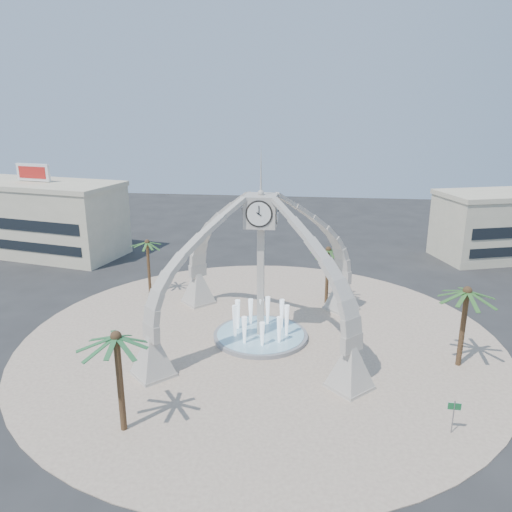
# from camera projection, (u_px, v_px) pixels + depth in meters

# --- Properties ---
(ground) EXTENTS (140.00, 140.00, 0.00)m
(ground) POSITION_uv_depth(u_px,v_px,m) (261.00, 338.00, 42.46)
(ground) COLOR #282828
(ground) RESTS_ON ground
(plaza) EXTENTS (40.00, 40.00, 0.06)m
(plaza) POSITION_uv_depth(u_px,v_px,m) (261.00, 338.00, 42.45)
(plaza) COLOR beige
(plaza) RESTS_ON ground
(clock_tower) EXTENTS (17.94, 17.94, 16.30)m
(clock_tower) POSITION_uv_depth(u_px,v_px,m) (261.00, 266.00, 40.59)
(clock_tower) COLOR #BAB3A5
(clock_tower) RESTS_ON ground
(fountain) EXTENTS (8.00, 8.00, 3.62)m
(fountain) POSITION_uv_depth(u_px,v_px,m) (261.00, 335.00, 42.38)
(fountain) COLOR gray
(fountain) RESTS_ON ground
(building_nw) EXTENTS (23.75, 13.73, 11.90)m
(building_nw) POSITION_uv_depth(u_px,v_px,m) (39.00, 218.00, 65.75)
(building_nw) COLOR beige
(building_nw) RESTS_ON ground
(palm_east) EXTENTS (4.34, 4.34, 6.85)m
(palm_east) POSITION_uv_depth(u_px,v_px,m) (467.00, 292.00, 36.29)
(palm_east) COLOR brown
(palm_east) RESTS_ON ground
(palm_west) EXTENTS (3.98, 3.98, 6.29)m
(palm_west) POSITION_uv_depth(u_px,v_px,m) (147.00, 243.00, 50.78)
(palm_west) COLOR brown
(palm_west) RESTS_ON ground
(palm_north) EXTENTS (4.26, 4.26, 6.28)m
(palm_north) POSITION_uv_depth(u_px,v_px,m) (328.00, 250.00, 48.37)
(palm_north) COLOR brown
(palm_north) RESTS_ON ground
(palm_south) EXTENTS (4.19, 4.19, 7.04)m
(palm_south) POSITION_uv_depth(u_px,v_px,m) (116.00, 338.00, 28.66)
(palm_south) COLOR brown
(palm_south) RESTS_ON ground
(street_sign) EXTENTS (0.83, 0.07, 2.24)m
(street_sign) POSITION_uv_depth(u_px,v_px,m) (454.00, 410.00, 29.62)
(street_sign) COLOR slate
(street_sign) RESTS_ON ground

